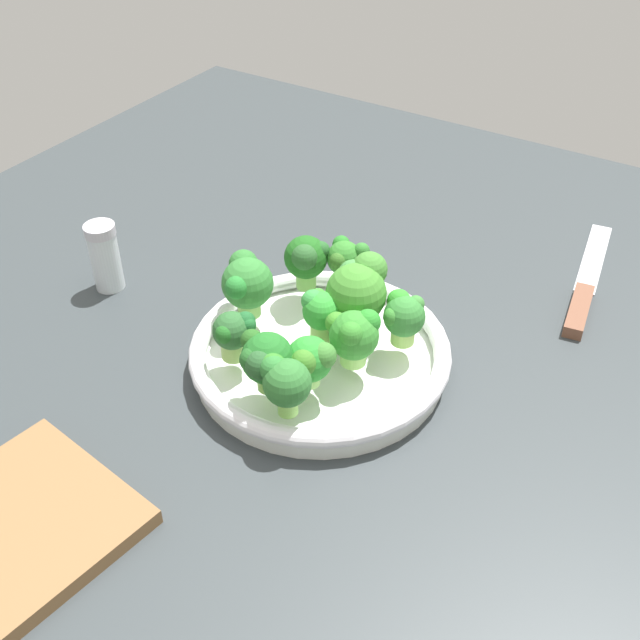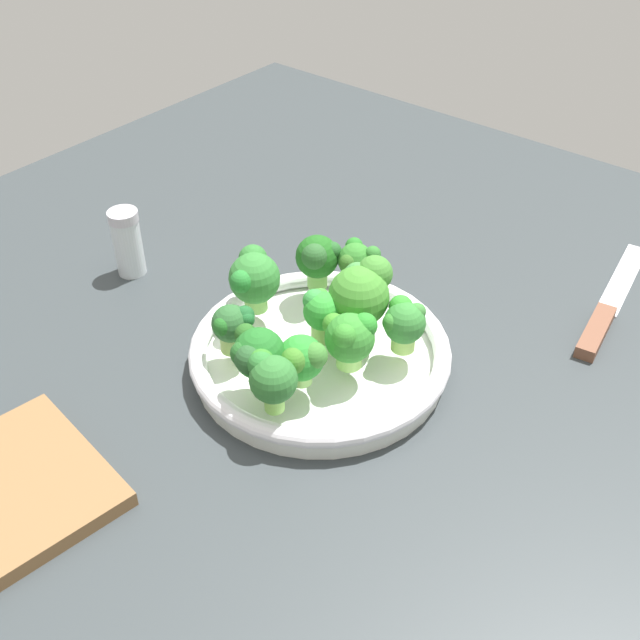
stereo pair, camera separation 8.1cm
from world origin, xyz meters
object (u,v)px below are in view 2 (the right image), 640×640
at_px(broccoli_floret_2, 232,325).
at_px(broccoli_floret_4, 256,354).
at_px(broccoli_floret_0, 253,276).
at_px(broccoli_floret_7, 321,311).
at_px(broccoli_floret_1, 270,377).
at_px(broccoli_floret_10, 404,322).
at_px(broccoli_floret_8, 362,292).
at_px(broccoli_floret_9, 302,359).
at_px(bowl, 320,354).
at_px(pepper_shaker, 127,242).
at_px(broccoli_floret_5, 318,258).
at_px(broccoli_floret_3, 350,337).
at_px(broccoli_floret_6, 355,261).
at_px(knife, 606,311).

relative_size(broccoli_floret_2, broccoli_floret_4, 0.84).
relative_size(broccoli_floret_0, broccoli_floret_7, 1.20).
bearing_deg(broccoli_floret_1, broccoli_floret_0, 48.55).
height_order(broccoli_floret_1, broccoli_floret_10, broccoli_floret_1).
bearing_deg(broccoli_floret_0, broccoli_floret_8, -69.17).
bearing_deg(broccoli_floret_1, broccoli_floret_2, 66.29).
xyz_separation_m(broccoli_floret_2, broccoli_floret_9, (0.01, -0.09, -0.00)).
distance_m(broccoli_floret_8, broccoli_floret_9, 0.11).
height_order(bowl, broccoli_floret_0, broccoli_floret_0).
xyz_separation_m(bowl, broccoli_floret_0, (0.00, 0.10, 0.06)).
bearing_deg(pepper_shaker, broccoli_floret_5, -69.73).
relative_size(bowl, broccoli_floret_10, 4.99).
height_order(broccoli_floret_1, broccoli_floret_8, broccoli_floret_8).
height_order(broccoli_floret_5, broccoli_floret_7, broccoli_floret_5).
distance_m(broccoli_floret_3, broccoli_floret_5, 0.14).
relative_size(broccoli_floret_8, broccoli_floret_9, 1.52).
distance_m(broccoli_floret_1, pepper_shaker, 0.34).
bearing_deg(bowl, broccoli_floret_4, 175.71).
distance_m(broccoli_floret_7, broccoli_floret_10, 0.09).
height_order(broccoli_floret_1, broccoli_floret_5, broccoli_floret_5).
relative_size(bowl, broccoli_floret_4, 4.37).
xyz_separation_m(broccoli_floret_0, broccoli_floret_6, (0.10, -0.07, -0.00)).
bearing_deg(broccoli_floret_0, broccoli_floret_3, -94.52).
height_order(broccoli_floret_8, broccoli_floret_10, broccoli_floret_8).
xyz_separation_m(broccoli_floret_10, pepper_shaker, (-0.06, 0.37, -0.02)).
bearing_deg(broccoli_floret_10, broccoli_floret_4, 150.22).
bearing_deg(broccoli_floret_4, broccoli_floret_7, -1.06).
xyz_separation_m(broccoli_floret_6, broccoli_floret_7, (-0.09, -0.02, -0.00)).
xyz_separation_m(broccoli_floret_9, knife, (0.35, -0.18, -0.06)).
bearing_deg(broccoli_floret_7, broccoli_floret_0, 93.03).
height_order(bowl, broccoli_floret_3, broccoli_floret_3).
bearing_deg(knife, broccoli_floret_6, 128.32).
distance_m(broccoli_floret_5, knife, 0.35).
height_order(bowl, pepper_shaker, pepper_shaker).
relative_size(broccoli_floret_6, broccoli_floret_9, 1.11).
bearing_deg(broccoli_floret_4, broccoli_floret_10, -29.78).
xyz_separation_m(broccoli_floret_5, broccoli_floret_9, (-0.14, -0.09, -0.01)).
relative_size(broccoli_floret_6, pepper_shaker, 0.69).
relative_size(broccoli_floret_5, broccoli_floret_6, 1.08).
relative_size(broccoli_floret_4, knife, 0.24).
distance_m(broccoli_floret_3, broccoli_floret_4, 0.10).
bearing_deg(pepper_shaker, broccoli_floret_6, -67.83).
bearing_deg(broccoli_floret_6, broccoli_floret_2, 168.95).
xyz_separation_m(broccoli_floret_2, broccoli_floret_10, (0.12, -0.14, 0.00)).
relative_size(broccoli_floret_1, knife, 0.23).
relative_size(broccoli_floret_3, broccoli_floret_10, 1.09).
bearing_deg(broccoli_floret_3, broccoli_floret_5, 52.49).
distance_m(broccoli_floret_7, knife, 0.36).
height_order(broccoli_floret_5, knife, broccoli_floret_5).
bearing_deg(broccoli_floret_8, pepper_shaker, 99.99).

